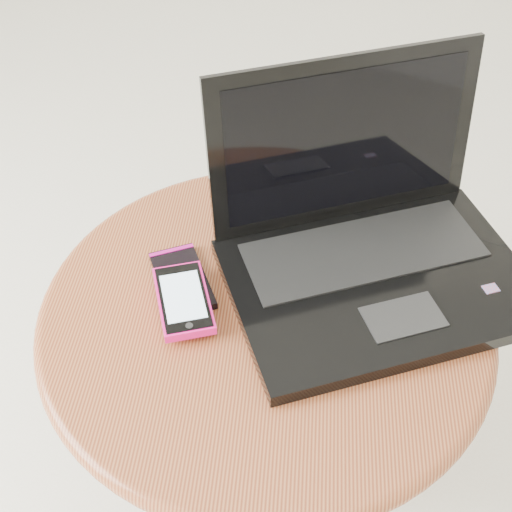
{
  "coord_description": "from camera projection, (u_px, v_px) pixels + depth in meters",
  "views": [
    {
      "loc": [
        0.15,
        -0.62,
        1.09
      ],
      "look_at": [
        0.09,
        -0.03,
        0.51
      ],
      "focal_mm": 48.53,
      "sensor_mm": 36.0,
      "label": 1
    }
  ],
  "objects": [
    {
      "name": "phone_black",
      "position": [
        182.0,
        280.0,
        0.88
      ],
      "size": [
        0.1,
        0.13,
        0.01
      ],
      "color": "black",
      "rests_on": "table"
    },
    {
      "name": "table",
      "position": [
        265.0,
        354.0,
        0.92
      ],
      "size": [
        0.57,
        0.57,
        0.45
      ],
      "color": "#542714",
      "rests_on": "ground"
    },
    {
      "name": "phone_pink",
      "position": [
        183.0,
        300.0,
        0.84
      ],
      "size": [
        0.09,
        0.13,
        0.01
      ],
      "color": "#EB1379",
      "rests_on": "phone_black"
    },
    {
      "name": "laptop",
      "position": [
        369.0,
        241.0,
        0.87
      ],
      "size": [
        0.45,
        0.4,
        0.24
      ],
      "color": "black",
      "rests_on": "table"
    }
  ]
}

